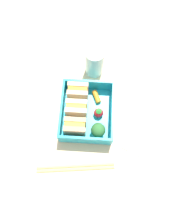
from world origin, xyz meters
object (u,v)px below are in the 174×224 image
(sandwich_left, at_px, (75,127))
(strawberry_far_left, at_px, (99,112))
(sandwich_center_left, at_px, (77,109))
(folded_napkin, at_px, (141,130))
(sandwich_center, at_px, (78,93))
(broccoli_floret, at_px, (98,130))
(chopstick_pair, at_px, (75,168))
(carrot_stick_far_left, at_px, (97,97))
(drinking_glass, at_px, (95,62))

(sandwich_left, bearing_deg, strawberry_far_left, -49.71)
(sandwich_center_left, distance_m, folded_napkin, 0.19)
(sandwich_center, xyz_separation_m, strawberry_far_left, (-0.05, -0.06, -0.02))
(broccoli_floret, distance_m, chopstick_pair, 0.12)
(broccoli_floret, height_order, carrot_stick_far_left, broccoli_floret)
(carrot_stick_far_left, distance_m, folded_napkin, 0.15)
(sandwich_left, xyz_separation_m, strawberry_far_left, (0.05, -0.06, -0.02))
(broccoli_floret, bearing_deg, strawberry_far_left, 0.56)
(broccoli_floret, bearing_deg, sandwich_left, 86.28)
(sandwich_center, height_order, broccoli_floret, sandwich_center)
(broccoli_floret, relative_size, carrot_stick_far_left, 1.32)
(sandwich_left, bearing_deg, carrot_stick_far_left, -27.69)
(strawberry_far_left, bearing_deg, sandwich_left, 130.29)
(sandwich_center_left, relative_size, folded_napkin, 0.44)
(drinking_glass, bearing_deg, strawberry_far_left, -172.36)
(strawberry_far_left, distance_m, folded_napkin, 0.13)
(drinking_glass, bearing_deg, sandwich_left, 168.22)
(broccoli_floret, xyz_separation_m, carrot_stick_far_left, (0.10, 0.01, -0.02))
(broccoli_floret, distance_m, folded_napkin, 0.13)
(folded_napkin, bearing_deg, sandwich_left, 94.48)
(carrot_stick_far_left, height_order, folded_napkin, carrot_stick_far_left)
(sandwich_center, bearing_deg, sandwich_center_left, 180.00)
(sandwich_center, distance_m, drinking_glass, 0.10)
(broccoli_floret, xyz_separation_m, drinking_glass, (0.20, 0.02, 0.01))
(sandwich_center, height_order, folded_napkin, sandwich_center)
(strawberry_far_left, distance_m, drinking_glass, 0.15)
(drinking_glass, bearing_deg, chopstick_pair, 173.42)
(chopstick_pair, bearing_deg, carrot_stick_far_left, -12.85)
(sandwich_left, distance_m, strawberry_far_left, 0.08)
(sandwich_left, height_order, sandwich_center, same)
(sandwich_center, distance_m, chopstick_pair, 0.20)
(sandwich_center_left, height_order, carrot_stick_far_left, sandwich_center_left)
(sandwich_center_left, bearing_deg, folded_napkin, -100.90)
(chopstick_pair, bearing_deg, sandwich_center, 1.90)
(broccoli_floret, distance_m, drinking_glass, 0.20)
(sandwich_center, xyz_separation_m, chopstick_pair, (-0.20, -0.01, -0.04))
(broccoli_floret, height_order, chopstick_pair, broccoli_floret)
(carrot_stick_far_left, xyz_separation_m, chopstick_pair, (-0.20, 0.05, -0.02))
(sandwich_center_left, height_order, strawberry_far_left, sandwich_center_left)
(sandwich_left, height_order, carrot_stick_far_left, sandwich_left)
(sandwich_center_left, height_order, drinking_glass, drinking_glass)
(sandwich_center_left, bearing_deg, sandwich_center, 0.00)
(sandwich_center_left, relative_size, sandwich_center, 1.00)
(sandwich_center, bearing_deg, carrot_stick_far_left, -88.50)
(chopstick_pair, relative_size, drinking_glass, 2.16)
(sandwich_left, bearing_deg, broccoli_floret, -93.72)
(drinking_glass, bearing_deg, folded_napkin, -142.16)
(sandwich_left, relative_size, carrot_stick_far_left, 1.65)
(chopstick_pair, bearing_deg, strawberry_far_left, -19.43)
(chopstick_pair, bearing_deg, sandwich_center_left, 2.52)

